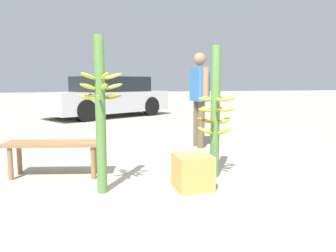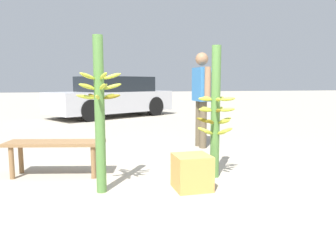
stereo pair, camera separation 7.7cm
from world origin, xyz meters
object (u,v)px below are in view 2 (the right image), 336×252
Objects in this scene: market_bench at (55,147)px; produce_crate at (192,172)px; banana_stalk_center at (215,113)px; vendor_person at (201,92)px; banana_stalk_left at (100,110)px; parked_car at (112,97)px.

produce_crate is at bearing -19.05° from market_bench.
banana_stalk_center reaches higher than produce_crate.
vendor_person reaches higher than market_bench.
produce_crate is at bearing -8.80° from banana_stalk_left.
vendor_person is 0.37× the size of parked_car.
produce_crate is (0.14, -8.24, -0.48)m from parked_car.
produce_crate is (1.50, -0.94, -0.18)m from market_bench.
vendor_person is 2.85m from market_bench.
market_bench reaches higher than produce_crate.
vendor_person is at bearing 160.77° from parked_car.
market_bench is at bearing 147.82° from produce_crate.
banana_stalk_left is 8.13m from parked_car.
parked_car is at bearing 84.06° from banana_stalk_left.
banana_stalk_left reaches higher than produce_crate.
parked_car is (0.84, 8.09, -0.21)m from banana_stalk_left.
parked_car reaches higher than market_bench.
banana_stalk_center is 7.87m from parked_car.
parked_car reaches higher than produce_crate.
banana_stalk_center is 1.28× the size of market_bench.
parked_car is at bearing 92.56° from market_bench.
parked_car is (-0.57, 7.85, -0.13)m from banana_stalk_center.
banana_stalk_center is 1.96m from vendor_person.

